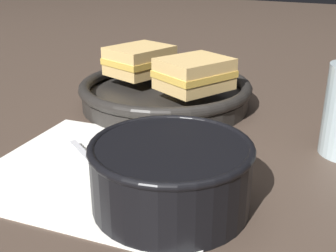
{
  "coord_description": "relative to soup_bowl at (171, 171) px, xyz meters",
  "views": [
    {
      "loc": [
        0.26,
        -0.36,
        0.23
      ],
      "look_at": [
        0.02,
        0.05,
        0.04
      ],
      "focal_mm": 45.0,
      "sensor_mm": 36.0,
      "label": 1
    }
  ],
  "objects": [
    {
      "name": "sandwich_near_left",
      "position": [
        -0.1,
        0.24,
        0.03
      ],
      "size": [
        0.11,
        0.12,
        0.05
      ],
      "rotation": [
        0.0,
        0.0,
        7.47
      ],
      "color": "#DBB26B",
      "rests_on": "skillet"
    },
    {
      "name": "spoon",
      "position": [
        -0.07,
        -0.01,
        -0.03
      ],
      "size": [
        0.16,
        0.1,
        0.01
      ],
      "rotation": [
        0.0,
        0.0,
        -0.5
      ],
      "color": "silver",
      "rests_on": "napkin"
    },
    {
      "name": "ground_plane",
      "position": [
        -0.08,
        0.05,
        -0.04
      ],
      "size": [
        4.0,
        4.0,
        0.0
      ],
      "primitive_type": "plane",
      "color": "#47382D"
    },
    {
      "name": "sandwich_near_right",
      "position": [
        -0.22,
        0.27,
        0.03
      ],
      "size": [
        0.1,
        0.12,
        0.05
      ],
      "rotation": [
        0.0,
        0.0,
        10.76
      ],
      "color": "#DBB26B",
      "rests_on": "skillet"
    },
    {
      "name": "soup_bowl",
      "position": [
        0.0,
        0.0,
        0.0
      ],
      "size": [
        0.16,
        0.16,
        0.07
      ],
      "color": "black",
      "rests_on": "ground_plane"
    },
    {
      "name": "napkin",
      "position": [
        -0.09,
        0.03,
        -0.04
      ],
      "size": [
        0.31,
        0.28,
        0.0
      ],
      "color": "white",
      "rests_on": "ground_plane"
    },
    {
      "name": "skillet",
      "position": [
        -0.16,
        0.25,
        -0.02
      ],
      "size": [
        0.31,
        0.34,
        0.04
      ],
      "color": "black",
      "rests_on": "ground_plane"
    }
  ]
}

